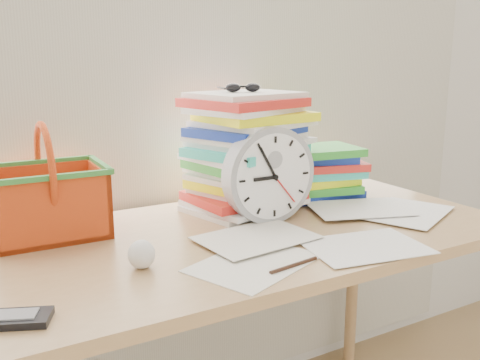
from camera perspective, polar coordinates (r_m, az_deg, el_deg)
curtain at (r=1.67m, az=-6.09°, el=16.62°), size 2.40×0.01×2.50m
desk at (r=1.43m, az=0.78°, el=-8.26°), size 1.40×0.70×0.75m
paper_stack at (r=1.57m, az=0.83°, el=3.07°), size 0.40×0.36×0.34m
clock at (r=1.44m, az=3.09°, el=0.55°), size 0.26×0.05×0.26m
sunglasses at (r=1.55m, az=0.31°, el=9.84°), size 0.14×0.13×0.03m
book_stack at (r=1.72m, az=8.51°, el=0.81°), size 0.31×0.26×0.17m
basket at (r=1.41m, az=-19.99°, el=-0.12°), size 0.29×0.23×0.28m
crumpled_ball at (r=1.17m, az=-10.50°, el=-7.77°), size 0.06×0.06×0.06m
pen at (r=1.17m, az=5.77°, el=-9.04°), size 0.14×0.03×0.01m
calculator at (r=1.02m, az=-23.34°, el=-13.48°), size 0.15×0.11×0.01m
scattered_papers at (r=1.40m, az=0.79°, el=-5.18°), size 1.26×0.42×0.02m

